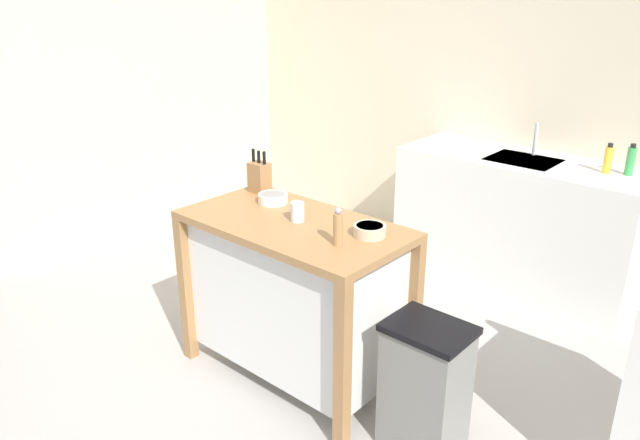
# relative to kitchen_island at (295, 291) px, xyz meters

# --- Properties ---
(ground_plane) EXTENTS (5.80, 5.80, 0.00)m
(ground_plane) POSITION_rel_kitchen_island_xyz_m (-0.00, -0.02, -0.50)
(ground_plane) COLOR #ADA8A0
(ground_plane) RESTS_ON ground
(wall_back) EXTENTS (4.80, 0.10, 2.60)m
(wall_back) POSITION_rel_kitchen_island_xyz_m (-0.00, 2.17, 0.80)
(wall_back) COLOR beige
(wall_back) RESTS_ON ground
(wall_left) EXTENTS (0.10, 2.79, 2.60)m
(wall_left) POSITION_rel_kitchen_island_xyz_m (-2.40, 0.78, 0.80)
(wall_left) COLOR beige
(wall_left) RESTS_ON ground
(kitchen_island) EXTENTS (1.17, 0.62, 0.89)m
(kitchen_island) POSITION_rel_kitchen_island_xyz_m (0.00, 0.00, 0.00)
(kitchen_island) COLOR #9E7042
(kitchen_island) RESTS_ON ground
(knife_block) EXTENTS (0.11, 0.09, 0.24)m
(knife_block) POSITION_rel_kitchen_island_xyz_m (-0.46, 0.21, 0.48)
(knife_block) COLOR #9E7042
(knife_block) RESTS_ON kitchen_island
(bowl_ceramic_small) EXTENTS (0.15, 0.15, 0.05)m
(bowl_ceramic_small) POSITION_rel_kitchen_island_xyz_m (0.39, 0.10, 0.42)
(bowl_ceramic_small) COLOR beige
(bowl_ceramic_small) RESTS_ON kitchen_island
(bowl_stoneware_deep) EXTENTS (0.16, 0.16, 0.05)m
(bowl_stoneware_deep) POSITION_rel_kitchen_island_xyz_m (-0.28, 0.13, 0.42)
(bowl_stoneware_deep) COLOR silver
(bowl_stoneware_deep) RESTS_ON kitchen_island
(drinking_cup) EXTENTS (0.07, 0.07, 0.10)m
(drinking_cup) POSITION_rel_kitchen_island_xyz_m (0.01, 0.02, 0.44)
(drinking_cup) COLOR silver
(drinking_cup) RESTS_ON kitchen_island
(pepper_grinder) EXTENTS (0.04, 0.04, 0.18)m
(pepper_grinder) POSITION_rel_kitchen_island_xyz_m (0.35, -0.08, 0.47)
(pepper_grinder) COLOR #AD7F4C
(pepper_grinder) RESTS_ON kitchen_island
(trash_bin) EXTENTS (0.36, 0.28, 0.63)m
(trash_bin) POSITION_rel_kitchen_island_xyz_m (0.82, -0.03, -0.18)
(trash_bin) COLOR slate
(trash_bin) RESTS_ON ground
(sink_counter) EXTENTS (1.64, 0.60, 0.90)m
(sink_counter) POSITION_rel_kitchen_island_xyz_m (0.39, 1.82, -0.05)
(sink_counter) COLOR silver
(sink_counter) RESTS_ON ground
(sink_faucet) EXTENTS (0.02, 0.02, 0.22)m
(sink_faucet) POSITION_rel_kitchen_island_xyz_m (0.39, 1.96, 0.51)
(sink_faucet) COLOR #B7BCC1
(sink_faucet) RESTS_ON sink_counter
(bottle_spray_cleaner) EXTENTS (0.05, 0.05, 0.19)m
(bottle_spray_cleaner) POSITION_rel_kitchen_island_xyz_m (0.90, 1.85, 0.49)
(bottle_spray_cleaner) COLOR yellow
(bottle_spray_cleaner) RESTS_ON sink_counter
(bottle_hand_soap) EXTENTS (0.05, 0.05, 0.20)m
(bottle_hand_soap) POSITION_rel_kitchen_island_xyz_m (1.02, 1.89, 0.49)
(bottle_hand_soap) COLOR green
(bottle_hand_soap) RESTS_ON sink_counter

